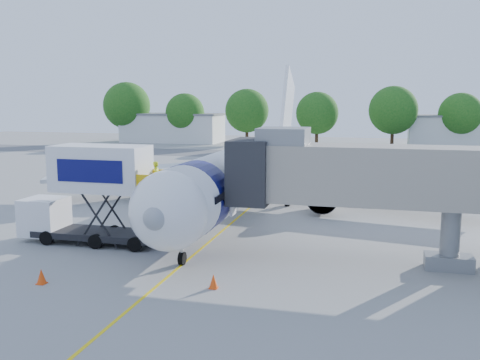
% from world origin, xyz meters
% --- Properties ---
extents(ground, '(160.00, 160.00, 0.00)m').
position_xyz_m(ground, '(0.00, 0.00, 0.00)').
color(ground, gray).
rests_on(ground, ground).
extents(guidance_line, '(0.15, 70.00, 0.01)m').
position_xyz_m(guidance_line, '(0.00, 0.00, 0.01)').
color(guidance_line, yellow).
rests_on(guidance_line, ground).
extents(taxiway_strip, '(120.00, 10.00, 0.01)m').
position_xyz_m(taxiway_strip, '(0.00, 42.00, 0.00)').
color(taxiway_strip, '#59595B').
rests_on(taxiway_strip, ground).
extents(aircraft, '(34.17, 37.73, 11.35)m').
position_xyz_m(aircraft, '(0.00, 4.12, 2.95)').
color(aircraft, white).
rests_on(aircraft, ground).
extents(jet_bridge, '(13.90, 3.20, 6.60)m').
position_xyz_m(jet_bridge, '(7.99, -7.00, 4.34)').
color(jet_bridge, gray).
rests_on(jet_bridge, ground).
extents(catering_hiloader, '(8.50, 2.44, 5.50)m').
position_xyz_m(catering_hiloader, '(-6.27, -7.00, 2.76)').
color(catering_hiloader, black).
rests_on(catering_hiloader, ground).
extents(ground_tug, '(3.58, 1.87, 1.42)m').
position_xyz_m(ground_tug, '(-1.49, -18.93, 0.75)').
color(ground_tug, silver).
rests_on(ground_tug, ground).
extents(safety_cone_a, '(0.39, 0.39, 0.62)m').
position_xyz_m(safety_cone_a, '(2.46, -12.26, 0.30)').
color(safety_cone_a, '#EF430C').
rests_on(safety_cone_a, ground).
extents(safety_cone_b, '(0.43, 0.43, 0.68)m').
position_xyz_m(safety_cone_b, '(-5.00, -13.60, 0.33)').
color(safety_cone_b, '#EF430C').
rests_on(safety_cone_b, ground).
extents(outbuilding_left, '(18.40, 8.40, 5.30)m').
position_xyz_m(outbuilding_left, '(-28.00, 60.00, 2.66)').
color(outbuilding_left, silver).
rests_on(outbuilding_left, ground).
extents(outbuilding_right, '(16.40, 7.40, 5.30)m').
position_xyz_m(outbuilding_right, '(22.00, 62.00, 2.66)').
color(outbuilding_right, silver).
rests_on(outbuilding_right, ground).
extents(tree_a, '(8.65, 8.65, 11.03)m').
position_xyz_m(tree_a, '(-36.35, 58.37, 6.70)').
color(tree_a, '#382314').
rests_on(tree_a, ground).
extents(tree_b, '(7.03, 7.03, 8.96)m').
position_xyz_m(tree_b, '(-24.91, 58.29, 5.43)').
color(tree_b, '#382314').
rests_on(tree_b, ground).
extents(tree_c, '(7.60, 7.60, 9.69)m').
position_xyz_m(tree_c, '(-13.31, 58.01, 5.88)').
color(tree_c, '#382314').
rests_on(tree_c, ground).
extents(tree_d, '(7.18, 7.18, 9.15)m').
position_xyz_m(tree_d, '(-1.13, 58.27, 5.55)').
color(tree_d, '#382314').
rests_on(tree_d, ground).
extents(tree_e, '(7.90, 7.90, 10.07)m').
position_xyz_m(tree_e, '(11.26, 58.44, 6.11)').
color(tree_e, '#382314').
rests_on(tree_e, ground).
extents(tree_f, '(7.03, 7.03, 8.96)m').
position_xyz_m(tree_f, '(21.84, 60.17, 5.44)').
color(tree_f, '#382314').
rests_on(tree_f, ground).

